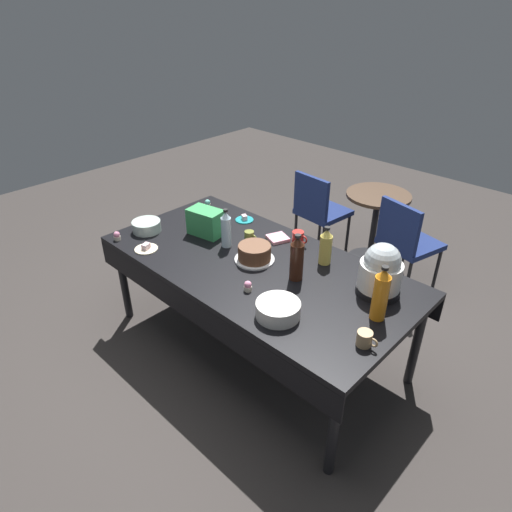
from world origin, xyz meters
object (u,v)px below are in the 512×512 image
at_px(maroon_chair_left, 319,208).
at_px(round_cafe_table, 376,215).
at_px(cupcake_mint, 208,204).
at_px(coffee_mug_red, 298,238).
at_px(coffee_mug_olive, 250,237).
at_px(frosted_layer_cake, 254,253).
at_px(dessert_plate_charcoal, 205,216).
at_px(maroon_chair_right, 406,239).
at_px(cupcake_lemon, 117,236).
at_px(soda_bottle_orange_juice, 381,294).
at_px(glass_salad_bowl, 147,226).
at_px(soda_bottle_ginger_ale, 326,247).
at_px(dessert_plate_cream, 146,248).
at_px(potluck_table, 256,270).
at_px(ceramic_snack_bowl, 278,309).
at_px(dessert_plate_teal, 244,219).
at_px(soda_bottle_water, 226,229).
at_px(soda_carton, 206,222).
at_px(soda_bottle_cola, 297,259).
at_px(coffee_mug_tan, 365,339).
at_px(cupcake_rose, 248,286).
at_px(slow_cooker, 381,271).

xyz_separation_m(maroon_chair_left, round_cafe_table, (0.51, 0.22, 0.01)).
height_order(cupcake_mint, coffee_mug_red, coffee_mug_red).
bearing_deg(coffee_mug_olive, frosted_layer_cake, -38.09).
relative_size(cupcake_mint, maroon_chair_left, 0.08).
distance_m(dessert_plate_charcoal, maroon_chair_right, 1.75).
distance_m(cupcake_lemon, soda_bottle_orange_juice, 1.96).
distance_m(glass_salad_bowl, soda_bottle_ginger_ale, 1.39).
distance_m(dessert_plate_cream, cupcake_lemon, 0.29).
height_order(dessert_plate_charcoal, cupcake_mint, cupcake_mint).
bearing_deg(potluck_table, cupcake_lemon, -153.49).
xyz_separation_m(potluck_table, dessert_plate_cream, (-0.69, -0.42, 0.07)).
distance_m(ceramic_snack_bowl, cupcake_mint, 1.59).
distance_m(soda_bottle_ginger_ale, soda_bottle_orange_juice, 0.64).
height_order(glass_salad_bowl, coffee_mug_olive, coffee_mug_olive).
height_order(ceramic_snack_bowl, dessert_plate_teal, ceramic_snack_bowl).
height_order(potluck_table, coffee_mug_olive, coffee_mug_olive).
xyz_separation_m(dessert_plate_teal, cupcake_mint, (-0.41, -0.03, 0.02)).
bearing_deg(maroon_chair_left, soda_bottle_water, -80.53).
bearing_deg(dessert_plate_charcoal, maroon_chair_left, 79.43).
height_order(soda_bottle_water, soda_bottle_orange_juice, soda_bottle_orange_juice).
height_order(coffee_mug_red, soda_carton, soda_carton).
distance_m(soda_bottle_ginger_ale, round_cafe_table, 1.49).
distance_m(dessert_plate_charcoal, dessert_plate_cream, 0.64).
bearing_deg(soda_bottle_ginger_ale, soda_carton, -162.82).
distance_m(soda_bottle_orange_juice, coffee_mug_red, 0.95).
distance_m(glass_salad_bowl, soda_carton, 0.47).
xyz_separation_m(ceramic_snack_bowl, dessert_plate_teal, (-1.01, 0.74, -0.03)).
height_order(soda_bottle_cola, coffee_mug_tan, soda_bottle_cola).
bearing_deg(soda_bottle_orange_juice, cupcake_rose, -155.98).
relative_size(soda_bottle_orange_juice, coffee_mug_olive, 3.06).
bearing_deg(coffee_mug_red, cupcake_lemon, -138.86).
distance_m(frosted_layer_cake, soda_bottle_water, 0.30).
height_order(ceramic_snack_bowl, cupcake_mint, ceramic_snack_bowl).
distance_m(cupcake_mint, maroon_chair_right, 1.75).
bearing_deg(glass_salad_bowl, round_cafe_table, 65.78).
bearing_deg(dessert_plate_cream, cupcake_lemon, -166.79).
xyz_separation_m(glass_salad_bowl, dessert_plate_charcoal, (0.14, 0.47, -0.03)).
xyz_separation_m(cupcake_lemon, round_cafe_table, (0.92, 2.19, -0.28)).
xyz_separation_m(dessert_plate_teal, coffee_mug_tan, (1.50, -0.61, 0.03)).
height_order(soda_bottle_cola, round_cafe_table, soda_bottle_cola).
relative_size(cupcake_lemon, maroon_chair_left, 0.08).
bearing_deg(soda_bottle_ginger_ale, coffee_mug_olive, -165.54).
bearing_deg(cupcake_mint, frosted_layer_cake, -21.56).
bearing_deg(cupcake_lemon, coffee_mug_red, 41.14).
relative_size(potluck_table, maroon_chair_right, 2.59).
distance_m(cupcake_lemon, coffee_mug_red, 1.34).
relative_size(soda_bottle_ginger_ale, soda_bottle_orange_juice, 0.80).
relative_size(slow_cooker, soda_bottle_orange_juice, 0.99).
relative_size(coffee_mug_tan, coffee_mug_olive, 1.09).
height_order(frosted_layer_cake, coffee_mug_red, frosted_layer_cake).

